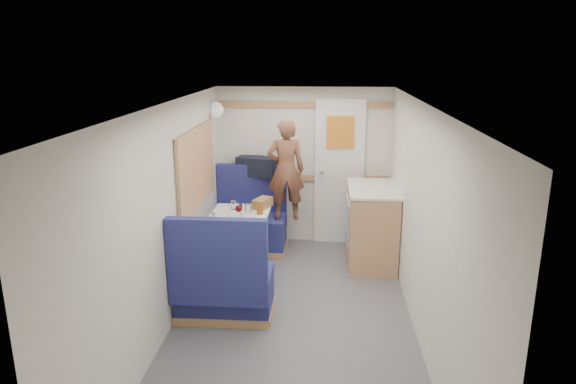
# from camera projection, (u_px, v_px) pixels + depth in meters

# --- Properties ---
(floor) EXTENTS (4.50, 4.50, 0.00)m
(floor) POSITION_uv_depth(u_px,v_px,m) (292.00, 327.00, 4.66)
(floor) COLOR #515156
(floor) RESTS_ON ground
(ceiling) EXTENTS (4.50, 4.50, 0.00)m
(ceiling) POSITION_uv_depth(u_px,v_px,m) (293.00, 105.00, 4.12)
(ceiling) COLOR silver
(ceiling) RESTS_ON wall_back
(wall_back) EXTENTS (2.20, 0.02, 2.00)m
(wall_back) POSITION_uv_depth(u_px,v_px,m) (304.00, 166.00, 6.55)
(wall_back) COLOR silver
(wall_back) RESTS_ON floor
(wall_left) EXTENTS (0.02, 4.50, 2.00)m
(wall_left) POSITION_uv_depth(u_px,v_px,m) (167.00, 220.00, 4.47)
(wall_left) COLOR silver
(wall_left) RESTS_ON floor
(wall_right) EXTENTS (0.02, 4.50, 2.00)m
(wall_right) POSITION_uv_depth(u_px,v_px,m) (423.00, 226.00, 4.31)
(wall_right) COLOR silver
(wall_right) RESTS_ON floor
(oak_trim_low) EXTENTS (2.15, 0.02, 0.08)m
(oak_trim_low) POSITION_uv_depth(u_px,v_px,m) (304.00, 178.00, 6.57)
(oak_trim_low) COLOR #AD794E
(oak_trim_low) RESTS_ON wall_back
(oak_trim_high) EXTENTS (2.15, 0.02, 0.08)m
(oak_trim_high) POSITION_uv_depth(u_px,v_px,m) (304.00, 105.00, 6.33)
(oak_trim_high) COLOR #AD794E
(oak_trim_high) RESTS_ON wall_back
(side_window) EXTENTS (0.04, 1.30, 0.72)m
(side_window) POSITION_uv_depth(u_px,v_px,m) (196.00, 167.00, 5.36)
(side_window) COLOR #99A087
(side_window) RESTS_ON wall_left
(rear_door) EXTENTS (0.62, 0.12, 1.86)m
(rear_door) POSITION_uv_depth(u_px,v_px,m) (339.00, 169.00, 6.50)
(rear_door) COLOR white
(rear_door) RESTS_ON wall_back
(dinette_table) EXTENTS (0.62, 0.92, 0.72)m
(dinette_table) POSITION_uv_depth(u_px,v_px,m) (238.00, 230.00, 5.51)
(dinette_table) COLOR white
(dinette_table) RESTS_ON floor
(bench_far) EXTENTS (0.90, 0.59, 1.05)m
(bench_far) POSITION_uv_depth(u_px,v_px,m) (250.00, 227.00, 6.41)
(bench_far) COLOR navy
(bench_far) RESTS_ON floor
(bench_near) EXTENTS (0.90, 0.59, 1.05)m
(bench_near) POSITION_uv_depth(u_px,v_px,m) (224.00, 288.00, 4.75)
(bench_near) COLOR navy
(bench_near) RESTS_ON floor
(ledge) EXTENTS (0.90, 0.14, 0.04)m
(ledge) POSITION_uv_depth(u_px,v_px,m) (252.00, 177.00, 6.51)
(ledge) COLOR #AD794E
(ledge) RESTS_ON bench_far
(dome_light) EXTENTS (0.20, 0.20, 0.20)m
(dome_light) POSITION_uv_depth(u_px,v_px,m) (215.00, 110.00, 6.04)
(dome_light) COLOR white
(dome_light) RESTS_ON wall_left
(galley_counter) EXTENTS (0.57, 0.92, 0.92)m
(galley_counter) POSITION_uv_depth(u_px,v_px,m) (371.00, 225.00, 5.97)
(galley_counter) COLOR #AD794E
(galley_counter) RESTS_ON floor
(person) EXTENTS (0.48, 0.34, 1.22)m
(person) POSITION_uv_depth(u_px,v_px,m) (286.00, 170.00, 6.09)
(person) COLOR brown
(person) RESTS_ON bench_far
(duffel_bag) EXTENTS (0.54, 0.37, 0.24)m
(duffel_bag) POSITION_uv_depth(u_px,v_px,m) (257.00, 166.00, 6.46)
(duffel_bag) COLOR black
(duffel_bag) RESTS_ON ledge
(tray) EXTENTS (0.37, 0.42, 0.02)m
(tray) POSITION_uv_depth(u_px,v_px,m) (243.00, 219.00, 5.34)
(tray) COLOR silver
(tray) RESTS_ON dinette_table
(orange_fruit) EXTENTS (0.08, 0.08, 0.08)m
(orange_fruit) POSITION_uv_depth(u_px,v_px,m) (254.00, 221.00, 5.15)
(orange_fruit) COLOR #DA6509
(orange_fruit) RESTS_ON tray
(cheese_block) EXTENTS (0.12, 0.10, 0.04)m
(cheese_block) POSITION_uv_depth(u_px,v_px,m) (237.00, 220.00, 5.23)
(cheese_block) COLOR #E3D783
(cheese_block) RESTS_ON tray
(wine_glass) EXTENTS (0.08, 0.08, 0.17)m
(wine_glass) POSITION_uv_depth(u_px,v_px,m) (239.00, 209.00, 5.30)
(wine_glass) COLOR white
(wine_glass) RESTS_ON dinette_table
(tumbler_left) EXTENTS (0.07, 0.07, 0.11)m
(tumbler_left) POSITION_uv_depth(u_px,v_px,m) (212.00, 218.00, 5.24)
(tumbler_left) COLOR silver
(tumbler_left) RESTS_ON dinette_table
(tumbler_mid) EXTENTS (0.06, 0.06, 0.10)m
(tumbler_mid) POSITION_uv_depth(u_px,v_px,m) (234.00, 205.00, 5.70)
(tumbler_mid) COLOR silver
(tumbler_mid) RESTS_ON dinette_table
(tumbler_right) EXTENTS (0.07, 0.07, 0.12)m
(tumbler_right) POSITION_uv_depth(u_px,v_px,m) (248.00, 209.00, 5.51)
(tumbler_right) COLOR white
(tumbler_right) RESTS_ON dinette_table
(beer_glass) EXTENTS (0.07, 0.07, 0.11)m
(beer_glass) POSITION_uv_depth(u_px,v_px,m) (260.00, 209.00, 5.53)
(beer_glass) COLOR brown
(beer_glass) RESTS_ON dinette_table
(pepper_grinder) EXTENTS (0.03, 0.03, 0.09)m
(pepper_grinder) POSITION_uv_depth(u_px,v_px,m) (241.00, 208.00, 5.60)
(pepper_grinder) COLOR black
(pepper_grinder) RESTS_ON dinette_table
(salt_grinder) EXTENTS (0.04, 0.04, 0.09)m
(salt_grinder) POSITION_uv_depth(u_px,v_px,m) (242.00, 214.00, 5.39)
(salt_grinder) COLOR white
(salt_grinder) RESTS_ON dinette_table
(bread_loaf) EXTENTS (0.22, 0.29, 0.11)m
(bread_loaf) POSITION_uv_depth(u_px,v_px,m) (263.00, 203.00, 5.76)
(bread_loaf) COLOR brown
(bread_loaf) RESTS_ON dinette_table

